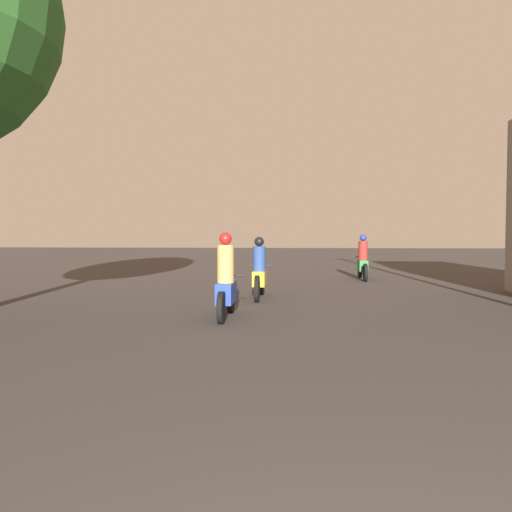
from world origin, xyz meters
name	(u,v)px	position (x,y,z in m)	size (l,w,h in m)	color
motorcycle_blue	(226,284)	(-1.78, 8.34, 0.65)	(0.60, 1.87, 1.64)	black
motorcycle_yellow	(259,274)	(-1.37, 11.37, 0.62)	(0.60, 2.14, 1.55)	black
motorcycle_green	(363,262)	(1.91, 16.85, 0.65)	(0.60, 2.09, 1.61)	black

